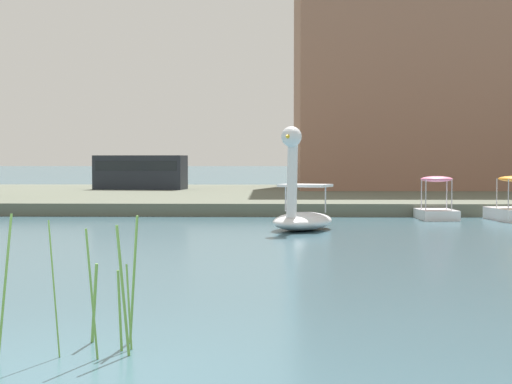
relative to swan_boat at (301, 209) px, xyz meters
The scene contains 7 objects.
ground_plane 15.88m from the swan_boat, 100.85° to the right, with size 537.36×537.36×0.00m, color #385966.
shore_bank_far 17.08m from the swan_boat, 100.08° to the left, with size 132.19×22.59×0.47m, color #5B6051.
swan_boat is the anchor object (origin of this frame).
pedal_boat_pink 6.61m from the swan_boat, 43.15° to the left, with size 1.28×1.91×1.49m.
parked_van 21.32m from the swan_boat, 112.45° to the left, with size 5.04×2.28×1.84m.
apartment_block 25.81m from the swan_boat, 66.63° to the left, with size 18.82×10.57×14.96m, color #996B56.
reed_clump_foreground 15.29m from the swan_boat, 102.92° to the right, with size 2.58×1.31×1.57m.
Camera 1 is at (2.31, -7.35, 2.04)m, focal length 55.37 mm.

